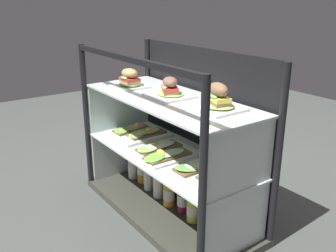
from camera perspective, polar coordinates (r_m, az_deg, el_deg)
ground_plane at (r=2.17m, az=0.00°, el=-13.10°), size 6.00×6.00×0.02m
case_base_deck at (r=2.16m, az=0.00°, el=-12.42°), size 1.10×0.47×0.04m
case_frame at (r=2.02m, az=2.86°, el=0.04°), size 1.10×0.47×0.89m
riser_lower_tier at (r=2.07m, az=0.00°, el=-8.30°), size 1.04×0.41×0.31m
shelf_lower_glass at (r=2.00m, az=0.00°, el=-4.26°), size 1.05×0.42×0.01m
riser_upper_tier at (r=1.95m, az=0.00°, el=-0.15°), size 1.04×0.41×0.29m
shelf_upper_glass at (r=1.90m, az=0.00°, el=4.19°), size 1.05×0.42×0.01m
plated_roll_sandwich_near_right_corner at (r=2.12m, az=-5.84°, el=6.94°), size 0.17×0.17×0.11m
plated_roll_sandwich_near_left_corner at (r=1.90m, az=0.33°, el=5.41°), size 0.21×0.21×0.10m
plated_roll_sandwich_far_right at (r=1.69m, az=7.56°, el=3.82°), size 0.20×0.20×0.12m
open_sandwich_tray_far_right at (r=2.25m, az=-4.58°, el=-0.96°), size 0.29×0.32×0.06m
open_sandwich_tray_far_left at (r=1.97m, az=-0.94°, el=-3.90°), size 0.29×0.33×0.05m
open_sandwich_tray_mid_left at (r=1.77m, az=6.11°, el=-6.75°), size 0.29×0.32×0.06m
juice_bottle_front_middle at (r=2.42m, az=-5.37°, el=-6.17°), size 0.06×0.06×0.19m
juice_bottle_back_right at (r=2.36m, az=-3.85°, el=-6.59°), size 0.07×0.07×0.20m
juice_bottle_front_left_end at (r=2.27m, az=-2.99°, el=-7.50°), size 0.06×0.06×0.23m
juice_bottle_near_post at (r=2.18m, az=-1.42°, el=-8.22°), size 0.07×0.07×0.25m
juice_bottle_back_left at (r=2.11m, az=0.09°, el=-9.92°), size 0.07×0.07×0.20m
juice_bottle_front_right_end at (r=2.06m, az=2.26°, el=-10.79°), size 0.06×0.06×0.20m
juice_bottle_front_fourth at (r=1.98m, az=3.84°, el=-12.23°), size 0.07×0.07×0.21m
juice_bottle_tucked_behind at (r=1.91m, az=5.75°, el=-12.94°), size 0.07×0.07×0.23m
orange_fruit_beside_bottles at (r=1.86m, az=8.21°, el=-16.23°), size 0.08×0.08×0.08m
orange_fruit_near_left_post at (r=1.93m, az=7.88°, el=-14.57°), size 0.08×0.08×0.08m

